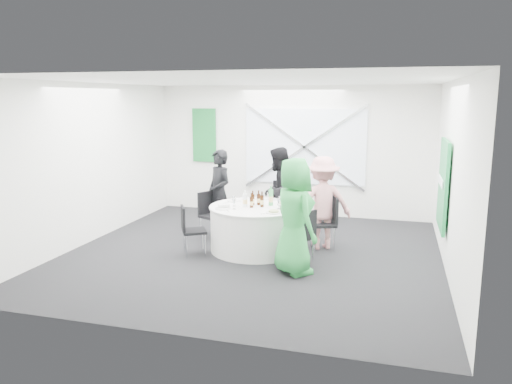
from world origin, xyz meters
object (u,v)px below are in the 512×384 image
(chair_back_left, at_px, (210,211))
(chair_front_left, at_px, (190,227))
(clear_water_bottle, at_px, (245,200))
(person_man_back, at_px, (278,191))
(person_man_back_left, at_px, (219,193))
(person_woman_pink, at_px, (322,203))
(chair_front_right, at_px, (303,233))
(banquet_table, at_px, (256,228))
(chair_back, at_px, (281,203))
(person_woman_green, at_px, (294,216))
(green_water_bottle, at_px, (271,198))
(chair_back_right, at_px, (328,219))

(chair_back_left, relative_size, chair_front_left, 1.03)
(chair_back_left, distance_m, clear_water_bottle, 1.13)
(person_man_back, distance_m, clear_water_bottle, 1.18)
(person_man_back_left, height_order, person_woman_pink, person_man_back_left)
(chair_front_right, bearing_deg, person_man_back, -125.10)
(chair_front_right, bearing_deg, banquet_table, -90.00)
(chair_front_left, xyz_separation_m, clear_water_bottle, (0.80, 0.48, 0.39))
(chair_back, height_order, chair_back_left, chair_back)
(chair_front_left, relative_size, person_man_back, 0.50)
(person_woman_pink, distance_m, person_woman_green, 1.37)
(chair_front_left, height_order, person_woman_pink, person_woman_pink)
(person_man_back_left, distance_m, clear_water_bottle, 1.09)
(chair_back, bearing_deg, chair_front_right, -57.48)
(person_man_back_left, relative_size, green_water_bottle, 4.86)
(chair_back, xyz_separation_m, green_water_bottle, (0.05, -1.01, 0.31))
(person_man_back, bearing_deg, chair_front_right, 32.82)
(chair_back_left, bearing_deg, banquet_table, -90.00)
(chair_front_left, relative_size, person_man_back_left, 0.51)
(chair_front_left, bearing_deg, chair_front_right, -117.75)
(chair_front_right, distance_m, person_man_back_left, 2.18)
(person_woman_green, xyz_separation_m, green_water_bottle, (-0.61, 1.04, 0.04))
(chair_front_right, height_order, chair_front_left, chair_front_right)
(chair_back_right, xyz_separation_m, person_man_back, (-1.04, 0.67, 0.30))
(person_woman_pink, bearing_deg, chair_back_left, -25.46)
(chair_front_left, distance_m, clear_water_bottle, 1.01)
(person_woman_pink, bearing_deg, chair_front_right, 57.48)
(chair_front_right, height_order, person_woman_pink, person_woman_pink)
(banquet_table, xyz_separation_m, chair_front_right, (0.89, -0.48, 0.11))
(chair_back, bearing_deg, person_man_back, -118.46)
(chair_back_left, relative_size, person_man_back, 0.51)
(banquet_table, distance_m, chair_back_right, 1.23)
(person_man_back, bearing_deg, clear_water_bottle, -7.61)
(person_man_back, distance_m, person_woman_pink, 1.11)
(chair_back_left, xyz_separation_m, clear_water_bottle, (0.87, -0.61, 0.37))
(person_woman_pink, xyz_separation_m, person_woman_green, (-0.21, -1.35, 0.06))
(person_man_back_left, bearing_deg, chair_back_right, 29.21)
(chair_front_right, xyz_separation_m, person_woman_green, (-0.05, -0.43, 0.36))
(person_man_back, relative_size, clear_water_bottle, 6.00)
(person_woman_green, bearing_deg, chair_front_left, 36.35)
(banquet_table, bearing_deg, person_man_back_left, 141.91)
(chair_front_left, height_order, person_woman_green, person_woman_green)
(chair_back_left, bearing_deg, green_water_bottle, -80.79)
(chair_back_right, height_order, green_water_bottle, green_water_bottle)
(chair_back_left, height_order, chair_back_right, chair_back_right)
(chair_back, height_order, person_woman_pink, person_woman_pink)
(chair_back, xyz_separation_m, chair_front_right, (0.71, -1.62, -0.09))
(chair_back_right, height_order, chair_front_right, chair_back_right)
(chair_front_right, distance_m, chair_front_left, 1.85)
(chair_front_right, xyz_separation_m, person_man_back_left, (-1.80, 1.20, 0.31))
(chair_back_left, xyz_separation_m, chair_front_left, (0.07, -1.09, -0.02))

